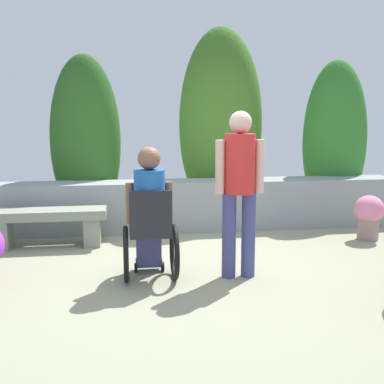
{
  "coord_description": "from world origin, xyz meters",
  "views": [
    {
      "loc": [
        -0.64,
        -4.79,
        1.62
      ],
      "look_at": [
        0.06,
        -0.05,
        0.85
      ],
      "focal_mm": 44.36,
      "sensor_mm": 36.0,
      "label": 1
    }
  ],
  "objects_px": {
    "person_in_wheelchair": "(150,218)",
    "flower_pot_purple_near": "(369,215)",
    "stone_bench": "(47,222)",
    "person_standing_companion": "(240,183)"
  },
  "relations": [
    {
      "from": "person_in_wheelchair",
      "to": "flower_pot_purple_near",
      "type": "relative_size",
      "value": 2.25
    },
    {
      "from": "stone_bench",
      "to": "flower_pot_purple_near",
      "type": "xyz_separation_m",
      "value": [
        4.13,
        -0.27,
        0.02
      ]
    },
    {
      "from": "stone_bench",
      "to": "flower_pot_purple_near",
      "type": "relative_size",
      "value": 2.45
    },
    {
      "from": "flower_pot_purple_near",
      "to": "stone_bench",
      "type": "bearing_deg",
      "value": 176.31
    },
    {
      "from": "stone_bench",
      "to": "person_in_wheelchair",
      "type": "xyz_separation_m",
      "value": [
        1.2,
        -1.38,
        0.31
      ]
    },
    {
      "from": "flower_pot_purple_near",
      "to": "person_standing_companion",
      "type": "bearing_deg",
      "value": -150.12
    },
    {
      "from": "stone_bench",
      "to": "flower_pot_purple_near",
      "type": "distance_m",
      "value": 4.14
    },
    {
      "from": "person_in_wheelchair",
      "to": "flower_pot_purple_near",
      "type": "xyz_separation_m",
      "value": [
        2.93,
        1.11,
        -0.29
      ]
    },
    {
      "from": "stone_bench",
      "to": "person_in_wheelchair",
      "type": "height_order",
      "value": "person_in_wheelchair"
    },
    {
      "from": "person_standing_companion",
      "to": "flower_pot_purple_near",
      "type": "height_order",
      "value": "person_standing_companion"
    }
  ]
}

